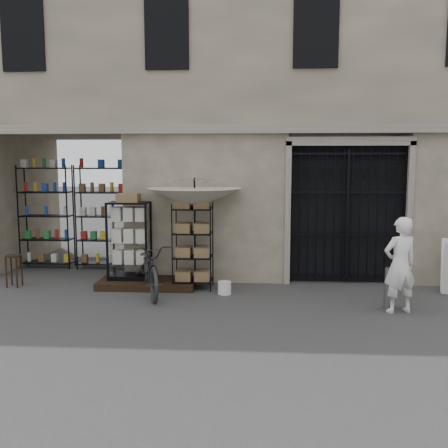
# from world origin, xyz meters

# --- Properties ---
(ground) EXTENTS (80.00, 80.00, 0.00)m
(ground) POSITION_xyz_m (0.00, 0.00, 0.00)
(ground) COLOR black
(ground) RESTS_ON ground
(main_building) EXTENTS (14.00, 4.00, 9.00)m
(main_building) POSITION_xyz_m (0.00, 4.00, 4.50)
(main_building) COLOR tan
(main_building) RESTS_ON ground
(shop_recess) EXTENTS (3.00, 1.70, 3.00)m
(shop_recess) POSITION_xyz_m (-4.50, 2.80, 1.50)
(shop_recess) COLOR black
(shop_recess) RESTS_ON ground
(shop_shelving) EXTENTS (2.70, 0.50, 2.50)m
(shop_shelving) POSITION_xyz_m (-4.55, 3.30, 1.25)
(shop_shelving) COLOR black
(shop_shelving) RESTS_ON ground
(iron_gate) EXTENTS (2.50, 0.21, 3.00)m
(iron_gate) POSITION_xyz_m (1.75, 2.28, 1.50)
(iron_gate) COLOR black
(iron_gate) RESTS_ON ground
(step_platform) EXTENTS (2.00, 0.90, 0.15)m
(step_platform) POSITION_xyz_m (-2.40, 1.55, 0.07)
(step_platform) COLOR black
(step_platform) RESTS_ON ground
(display_cabinet) EXTENTS (0.93, 0.74, 1.74)m
(display_cabinet) POSITION_xyz_m (-2.78, 1.63, 0.87)
(display_cabinet) COLOR black
(display_cabinet) RESTS_ON step_platform
(wire_rack) EXTENTS (0.87, 0.71, 1.75)m
(wire_rack) POSITION_xyz_m (-1.44, 1.50, 0.86)
(wire_rack) COLOR black
(wire_rack) RESTS_ON ground
(market_umbrella) EXTENTS (2.10, 2.12, 2.72)m
(market_umbrella) POSITION_xyz_m (-1.41, 1.60, 1.96)
(market_umbrella) COLOR black
(market_umbrella) RESTS_ON ground
(white_bucket) EXTENTS (0.33, 0.33, 0.25)m
(white_bucket) POSITION_xyz_m (-0.77, 1.09, 0.13)
(white_bucket) COLOR silver
(white_bucket) RESTS_ON ground
(bicycle) EXTENTS (1.01, 1.22, 1.98)m
(bicycle) POSITION_xyz_m (-2.23, 1.00, 0.00)
(bicycle) COLOR black
(bicycle) RESTS_ON ground
(wooden_stool) EXTENTS (0.42, 0.42, 0.67)m
(wooden_stool) POSITION_xyz_m (-5.17, 1.40, 0.35)
(wooden_stool) COLOR black
(wooden_stool) RESTS_ON ground
(steel_bollard) EXTENTS (0.17, 0.17, 0.74)m
(steel_bollard) POSITION_xyz_m (2.18, 0.31, 0.37)
(steel_bollard) COLOR slate
(steel_bollard) RESTS_ON ground
(shopkeeper) EXTENTS (1.08, 1.77, 0.40)m
(shopkeeper) POSITION_xyz_m (2.30, 0.11, 0.00)
(shopkeeper) COLOR white
(shopkeeper) RESTS_ON ground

